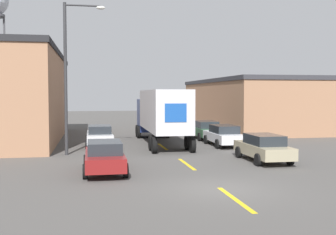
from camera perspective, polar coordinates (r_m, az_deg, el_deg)
name	(u,v)px	position (r m, az deg, el deg)	size (l,w,h in m)	color
ground_plane	(221,189)	(17.09, 7.19, -9.58)	(160.00, 160.00, 0.00)	#4C4947
road_centerline	(187,164)	(22.82, 2.55, -6.32)	(0.20, 19.16, 0.01)	gold
warehouse_left	(10,96)	(36.86, -20.61, 2.76)	(8.24, 20.84, 7.26)	#9E7051
warehouse_right	(254,104)	(47.70, 11.53, 1.84)	(10.70, 21.90, 5.41)	#9E7051
semi_truck	(161,112)	(32.00, -1.00, 0.74)	(2.91, 12.55, 4.07)	navy
parked_car_right_near	(263,147)	(24.22, 12.79, -3.95)	(2.01, 4.77, 1.52)	tan
parked_car_left_far	(100,135)	(30.80, -9.24, -2.40)	(2.01, 4.77, 1.52)	silver
parked_car_right_far	(206,130)	(35.49, 5.12, -1.64)	(2.01, 4.77, 1.52)	#2D5B38
parked_car_left_near	(104,156)	(20.51, -8.61, -5.19)	(2.01, 4.77, 1.52)	maroon
parked_car_right_mid	(224,135)	(30.87, 7.54, -2.37)	(2.01, 4.77, 1.52)	silver
street_lamp	(70,68)	(26.76, -13.16, 6.48)	(2.56, 0.32, 9.37)	#2D2D30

